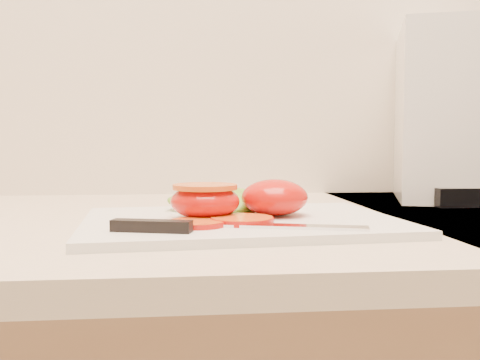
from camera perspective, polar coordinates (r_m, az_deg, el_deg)
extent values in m
cube|color=beige|center=(0.74, 2.61, -4.98)|extent=(3.92, 0.65, 0.03)
cube|color=silver|center=(0.64, 0.09, -4.50)|extent=(0.39, 0.30, 0.01)
ellipsoid|color=red|center=(0.66, 3.70, -1.86)|extent=(0.08, 0.08, 0.05)
ellipsoid|color=red|center=(0.63, -3.74, -2.31)|extent=(0.08, 0.08, 0.04)
cylinder|color=#D94412|center=(0.63, -3.75, -0.73)|extent=(0.08, 0.08, 0.01)
cylinder|color=orange|center=(0.60, 0.19, -4.28)|extent=(0.07, 0.07, 0.01)
cylinder|color=orange|center=(0.58, -4.62, -4.61)|extent=(0.06, 0.06, 0.01)
ellipsoid|color=#7ABF32|center=(0.71, -2.26, -2.22)|extent=(0.15, 0.11, 0.03)
ellipsoid|color=#7ABF32|center=(0.73, 1.28, -2.27)|extent=(0.12, 0.11, 0.02)
cube|color=silver|center=(0.57, 4.98, -4.95)|extent=(0.17, 0.07, 0.00)
cube|color=black|center=(0.55, -9.42, -4.86)|extent=(0.08, 0.04, 0.01)
cube|color=white|center=(1.02, 22.19, 6.50)|extent=(0.27, 0.30, 0.30)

